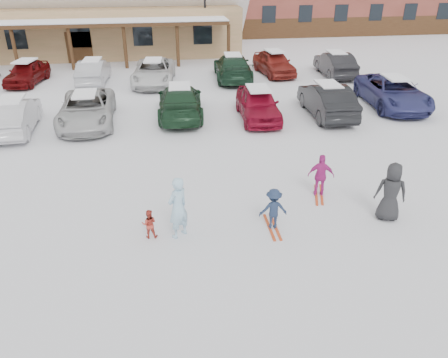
{
  "coord_description": "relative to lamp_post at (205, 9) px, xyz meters",
  "views": [
    {
      "loc": [
        -1.45,
        -10.65,
        7.05
      ],
      "look_at": [
        0.3,
        1.0,
        1.0
      ],
      "focal_mm": 35.0,
      "sensor_mm": 36.0,
      "label": 1
    }
  ],
  "objects": [
    {
      "name": "bystander_dark",
      "position": [
        2.77,
        -23.79,
        -2.65
      ],
      "size": [
        1.04,
        0.87,
        1.81
      ],
      "primitive_type": "imported",
      "rotation": [
        0.0,
        0.0,
        2.76
      ],
      "color": "#252628",
      "rests_on": "ground"
    },
    {
      "name": "parked_car_2",
      "position": [
        -7.1,
        -13.92,
        -2.83
      ],
      "size": [
        2.56,
        5.28,
        1.45
      ],
      "primitive_type": "imported",
      "rotation": [
        0.0,
        0.0,
        0.03
      ],
      "color": "#BEBEBE",
      "rests_on": "ground"
    },
    {
      "name": "lamp_post",
      "position": [
        0.0,
        0.0,
        0.0
      ],
      "size": [
        0.5,
        0.25,
        6.3
      ],
      "color": "black",
      "rests_on": "ground"
    },
    {
      "name": "ground",
      "position": [
        -2.25,
        -23.42,
        -3.55
      ],
      "size": [
        160.0,
        160.0,
        0.0
      ],
      "primitive_type": "plane",
      "color": "white",
      "rests_on": "ground"
    },
    {
      "name": "parked_car_5",
      "position": [
        4.31,
        -14.42,
        -2.77
      ],
      "size": [
        1.81,
        4.82,
        1.57
      ],
      "primitive_type": "imported",
      "rotation": [
        0.0,
        0.0,
        3.11
      ],
      "color": "black",
      "rests_on": "ground"
    },
    {
      "name": "parked_car_4",
      "position": [
        0.89,
        -14.39,
        -2.81
      ],
      "size": [
        1.94,
        4.47,
        1.5
      ],
      "primitive_type": "imported",
      "rotation": [
        0.0,
        0.0,
        -0.04
      ],
      "color": "maroon",
      "rests_on": "ground"
    },
    {
      "name": "parked_car_13",
      "position": [
        7.68,
        -6.86,
        -2.79
      ],
      "size": [
        1.87,
        4.7,
        1.52
      ],
      "primitive_type": "imported",
      "rotation": [
        0.0,
        0.0,
        3.08
      ],
      "color": "black",
      "rests_on": "ground"
    },
    {
      "name": "parked_car_3",
      "position": [
        -2.76,
        -13.48,
        -2.8
      ],
      "size": [
        2.36,
        5.28,
        1.5
      ],
      "primitive_type": "imported",
      "rotation": [
        0.0,
        0.0,
        3.09
      ],
      "color": "#193821",
      "rests_on": "ground"
    },
    {
      "name": "parked_car_11",
      "position": [
        0.94,
        -6.84,
        -2.78
      ],
      "size": [
        2.54,
        5.49,
        1.55
      ],
      "primitive_type": "imported",
      "rotation": [
        0.0,
        0.0,
        3.07
      ],
      "color": "#183624",
      "rests_on": "ground"
    },
    {
      "name": "parked_car_12",
      "position": [
        3.85,
        -5.91,
        -2.79
      ],
      "size": [
        2.31,
        4.66,
        1.53
      ],
      "primitive_type": "imported",
      "rotation": [
        0.0,
        0.0,
        0.12
      ],
      "color": "maroon",
      "rests_on": "ground"
    },
    {
      "name": "parked_car_9",
      "position": [
        -7.64,
        -6.46,
        -2.84
      ],
      "size": [
        1.71,
        4.43,
        1.44
      ],
      "primitive_type": "imported",
      "rotation": [
        0.0,
        0.0,
        3.1
      ],
      "color": "#ABACB1",
      "rests_on": "ground"
    },
    {
      "name": "parked_car_10",
      "position": [
        -3.98,
        -7.13,
        -2.83
      ],
      "size": [
        2.87,
        5.42,
        1.45
      ],
      "primitive_type": "imported",
      "rotation": [
        0.0,
        0.0,
        -0.09
      ],
      "color": "silver",
      "rests_on": "ground"
    },
    {
      "name": "parked_car_1",
      "position": [
        -10.15,
        -14.47,
        -2.81
      ],
      "size": [
        1.83,
        4.58,
        1.48
      ],
      "primitive_type": "imported",
      "rotation": [
        0.0,
        0.0,
        3.2
      ],
      "color": "silver",
      "rests_on": "ground"
    },
    {
      "name": "skis_child_navy",
      "position": [
        -0.73,
        -23.75,
        -3.54
      ],
      "size": [
        0.23,
        1.4,
        0.03
      ],
      "primitive_type": "cube",
      "rotation": [
        0.0,
        0.0,
        3.12
      ],
      "color": "#C6431C",
      "rests_on": "ground"
    },
    {
      "name": "parked_car_6",
      "position": [
        8.22,
        -13.51,
        -2.79
      ],
      "size": [
        2.96,
        5.67,
        1.52
      ],
      "primitive_type": "imported",
      "rotation": [
        0.0,
        0.0,
        -0.08
      ],
      "color": "navy",
      "rests_on": "ground"
    },
    {
      "name": "toddler_red",
      "position": [
        -4.24,
        -23.71,
        -3.12
      ],
      "size": [
        0.44,
        0.36,
        0.87
      ],
      "primitive_type": "imported",
      "rotation": [
        0.0,
        0.0,
        3.07
      ],
      "color": "#BB3B2E",
      "rests_on": "ground"
    },
    {
      "name": "skis_child_magenta",
      "position": [
        1.27,
        -22.11,
        -3.54
      ],
      "size": [
        0.6,
        1.4,
        0.03
      ],
      "primitive_type": "cube",
      "rotation": [
        0.0,
        0.0,
        2.84
      ],
      "color": "#C6431C",
      "rests_on": "ground"
    },
    {
      "name": "adult_skier",
      "position": [
        -3.43,
        -23.77,
        -2.64
      ],
      "size": [
        0.79,
        0.76,
        1.83
      ],
      "primitive_type": "imported",
      "rotation": [
        0.0,
        0.0,
        3.83
      ],
      "color": "#A5D1E9",
      "rests_on": "ground"
    },
    {
      "name": "parked_car_8",
      "position": [
        -11.65,
        -5.96,
        -2.86
      ],
      "size": [
        2.32,
        4.32,
        1.4
      ],
      "primitive_type": "imported",
      "rotation": [
        0.0,
        0.0,
        -0.17
      ],
      "color": "#5B080A",
      "rests_on": "ground"
    },
    {
      "name": "child_navy",
      "position": [
        -0.73,
        -23.75,
        -2.93
      ],
      "size": [
        0.82,
        0.48,
        1.25
      ],
      "primitive_type": "imported",
      "rotation": [
        0.0,
        0.0,
        3.12
      ],
      "color": "#1C2A46",
      "rests_on": "ground"
    },
    {
      "name": "child_magenta",
      "position": [
        1.27,
        -22.11,
        -2.84
      ],
      "size": [
        0.91,
        0.58,
        1.44
      ],
      "primitive_type": "imported",
      "rotation": [
        0.0,
        0.0,
        2.84
      ],
      "color": "#C02789",
      "rests_on": "ground"
    }
  ]
}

